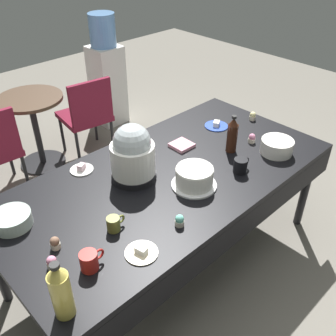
# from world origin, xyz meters

# --- Properties ---
(ground) EXTENTS (9.00, 9.00, 0.00)m
(ground) POSITION_xyz_m (0.00, 0.00, 0.00)
(ground) COLOR slate
(potluck_table) EXTENTS (2.20, 1.10, 0.75)m
(potluck_table) POSITION_xyz_m (0.00, 0.00, 0.69)
(potluck_table) COLOR black
(potluck_table) RESTS_ON ground
(frosted_layer_cake) EXTENTS (0.28, 0.28, 0.13)m
(frosted_layer_cake) POSITION_xyz_m (0.03, -0.19, 0.81)
(frosted_layer_cake) COLOR silver
(frosted_layer_cake) RESTS_ON potluck_table
(slow_cooker) EXTENTS (0.28, 0.28, 0.37)m
(slow_cooker) POSITION_xyz_m (-0.18, 0.12, 0.92)
(slow_cooker) COLOR black
(slow_cooker) RESTS_ON potluck_table
(glass_salad_bowl) EXTENTS (0.21, 0.21, 0.08)m
(glass_salad_bowl) POSITION_xyz_m (-0.91, 0.24, 0.79)
(glass_salad_bowl) COLOR #B2C6BC
(glass_salad_bowl) RESTS_ON potluck_table
(ceramic_snack_bowl) EXTENTS (0.22, 0.22, 0.10)m
(ceramic_snack_bowl) POSITION_xyz_m (0.71, -0.33, 0.80)
(ceramic_snack_bowl) COLOR silver
(ceramic_snack_bowl) RESTS_ON potluck_table
(dessert_plate_white) EXTENTS (0.15, 0.15, 0.05)m
(dessert_plate_white) POSITION_xyz_m (-0.37, 0.42, 0.76)
(dessert_plate_white) COLOR white
(dessert_plate_white) RESTS_ON potluck_table
(dessert_plate_cream) EXTENTS (0.17, 0.17, 0.04)m
(dessert_plate_cream) POSITION_xyz_m (-0.55, -0.39, 0.76)
(dessert_plate_cream) COLOR beige
(dessert_plate_cream) RESTS_ON potluck_table
(dessert_plate_cobalt) EXTENTS (0.18, 0.18, 0.04)m
(dessert_plate_cobalt) POSITION_xyz_m (0.71, 0.20, 0.76)
(dessert_plate_cobalt) COLOR #2D4CB2
(dessert_plate_cobalt) RESTS_ON potluck_table
(cupcake_rose) EXTENTS (0.05, 0.05, 0.07)m
(cupcake_rose) POSITION_xyz_m (0.71, -0.13, 0.78)
(cupcake_rose) COLOR beige
(cupcake_rose) RESTS_ON potluck_table
(cupcake_mint) EXTENTS (0.05, 0.05, 0.07)m
(cupcake_mint) POSITION_xyz_m (1.00, 0.07, 0.78)
(cupcake_mint) COLOR beige
(cupcake_mint) RESTS_ON potluck_table
(cupcake_berry) EXTENTS (0.05, 0.05, 0.07)m
(cupcake_berry) POSITION_xyz_m (-0.83, -0.06, 0.78)
(cupcake_berry) COLOR beige
(cupcake_berry) RESTS_ON potluck_table
(cupcake_lemon) EXTENTS (0.05, 0.05, 0.07)m
(cupcake_lemon) POSITION_xyz_m (-0.28, -0.37, 0.78)
(cupcake_lemon) COLOR beige
(cupcake_lemon) RESTS_ON potluck_table
(cupcake_cocoa) EXTENTS (0.05, 0.05, 0.07)m
(cupcake_cocoa) POSITION_xyz_m (-0.91, -0.16, 0.78)
(cupcake_cocoa) COLOR beige
(cupcake_cocoa) RESTS_ON potluck_table
(soda_bottle_ginger_ale) EXTENTS (0.09, 0.09, 0.30)m
(soda_bottle_ginger_ale) POSITION_xyz_m (-0.99, -0.42, 0.89)
(soda_bottle_ginger_ale) COLOR gold
(soda_bottle_ginger_ale) RESTS_ON potluck_table
(soda_bottle_cola) EXTENTS (0.07, 0.07, 0.27)m
(soda_bottle_cola) POSITION_xyz_m (0.51, -0.10, 0.87)
(soda_bottle_cola) COLOR #33190F
(soda_bottle_cola) RESTS_ON potluck_table
(coffee_mug_olive) EXTENTS (0.11, 0.07, 0.08)m
(coffee_mug_olive) POSITION_xyz_m (-0.54, -0.16, 0.79)
(coffee_mug_olive) COLOR olive
(coffee_mug_olive) RESTS_ON potluck_table
(coffee_mug_black) EXTENTS (0.13, 0.09, 0.09)m
(coffee_mug_black) POSITION_xyz_m (0.35, -0.30, 0.80)
(coffee_mug_black) COLOR black
(coffee_mug_black) RESTS_ON potluck_table
(coffee_mug_red) EXTENTS (0.13, 0.09, 0.10)m
(coffee_mug_red) POSITION_xyz_m (-0.78, -0.29, 0.80)
(coffee_mug_red) COLOR #B2231E
(coffee_mug_red) RESTS_ON potluck_table
(paper_napkin_stack) EXTENTS (0.14, 0.14, 0.02)m
(paper_napkin_stack) POSITION_xyz_m (0.30, 0.18, 0.76)
(paper_napkin_stack) COLOR pink
(paper_napkin_stack) RESTS_ON potluck_table
(maroon_chair_right) EXTENTS (0.49, 0.49, 0.85)m
(maroon_chair_right) POSITION_xyz_m (0.39, 1.54, 0.49)
(maroon_chair_right) COLOR maroon
(maroon_chair_right) RESTS_ON ground
(round_cafe_table) EXTENTS (0.60, 0.60, 0.72)m
(round_cafe_table) POSITION_xyz_m (-0.05, 1.77, 0.50)
(round_cafe_table) COLOR #473323
(round_cafe_table) RESTS_ON ground
(water_cooler) EXTENTS (0.32, 0.32, 1.24)m
(water_cooler) POSITION_xyz_m (1.00, 2.04, 0.59)
(water_cooler) COLOR silver
(water_cooler) RESTS_ON ground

